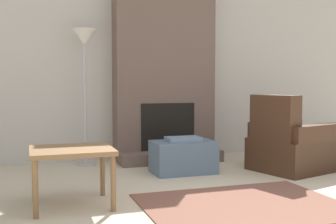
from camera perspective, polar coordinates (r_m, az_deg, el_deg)
wall_back at (r=6.06m, az=-1.13°, el=6.19°), size 7.33×0.06×2.60m
fireplace at (r=5.85m, az=-0.48°, el=5.63°), size 1.39×0.65×2.60m
ottoman at (r=5.00m, az=2.07°, el=-6.02°), size 0.73×0.45×0.43m
armchair at (r=5.31m, az=16.29°, el=-4.70°), size 1.11×1.00×0.92m
side_table at (r=3.71m, az=-12.90°, el=-5.78°), size 0.69×0.60×0.50m
floor_lamp_left at (r=5.52m, az=-11.25°, el=8.50°), size 0.31×0.31×1.75m
area_rug at (r=3.77m, az=10.30°, el=-12.32°), size 1.73×1.29×0.01m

